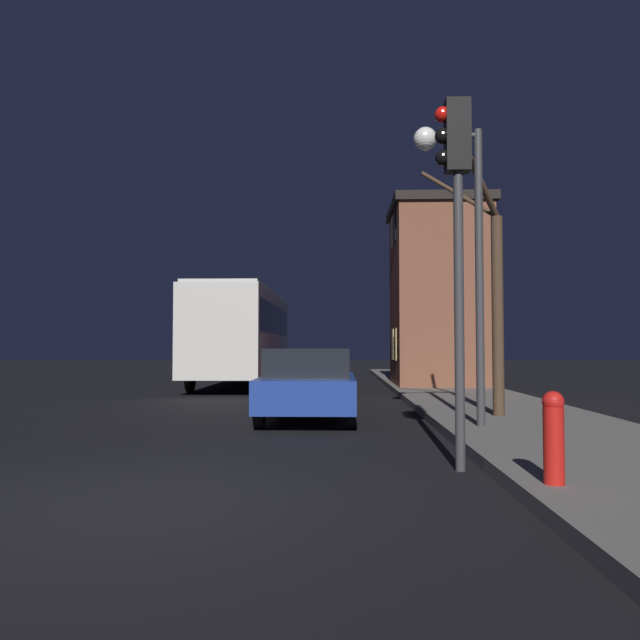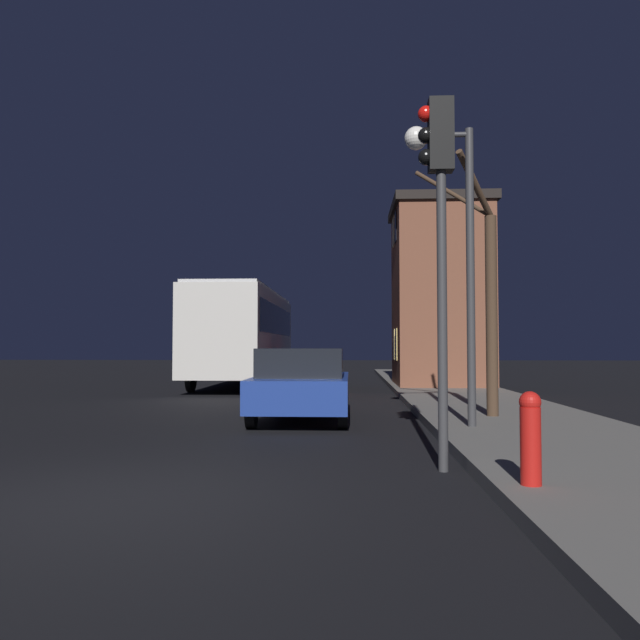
{
  "view_description": "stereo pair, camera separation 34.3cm",
  "coord_description": "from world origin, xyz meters",
  "px_view_note": "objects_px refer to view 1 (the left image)",
  "views": [
    {
      "loc": [
        2.03,
        -6.11,
        1.51
      ],
      "look_at": [
        1.41,
        13.82,
        2.34
      ],
      "focal_mm": 35.0,
      "sensor_mm": 36.0,
      "label": 1
    },
    {
      "loc": [
        2.38,
        -6.1,
        1.51
      ],
      "look_at": [
        1.41,
        13.82,
        2.34
      ],
      "focal_mm": 35.0,
      "sensor_mm": 36.0,
      "label": 2
    }
  ],
  "objects_px": {
    "traffic_light": "(456,204)",
    "bare_tree": "(493,288)",
    "bus": "(243,330)",
    "car_near_lane": "(308,383)",
    "streetlamp": "(458,219)",
    "fire_hydrant": "(554,435)",
    "car_mid_lane": "(315,367)"
  },
  "relations": [
    {
      "from": "traffic_light",
      "to": "bare_tree",
      "type": "bearing_deg",
      "value": 71.03
    },
    {
      "from": "bare_tree",
      "to": "bus",
      "type": "height_order",
      "value": "bare_tree"
    },
    {
      "from": "traffic_light",
      "to": "car_mid_lane",
      "type": "height_order",
      "value": "traffic_light"
    },
    {
      "from": "streetlamp",
      "to": "car_near_lane",
      "type": "bearing_deg",
      "value": 142.19
    },
    {
      "from": "bare_tree",
      "to": "bus",
      "type": "distance_m",
      "value": 13.25
    },
    {
      "from": "streetlamp",
      "to": "car_mid_lane",
      "type": "distance_m",
      "value": 12.51
    },
    {
      "from": "fire_hydrant",
      "to": "bus",
      "type": "bearing_deg",
      "value": 108.33
    },
    {
      "from": "streetlamp",
      "to": "car_near_lane",
      "type": "xyz_separation_m",
      "value": [
        -2.66,
        2.06,
        -2.93
      ]
    },
    {
      "from": "traffic_light",
      "to": "car_mid_lane",
      "type": "bearing_deg",
      "value": 98.92
    },
    {
      "from": "bare_tree",
      "to": "car_near_lane",
      "type": "xyz_separation_m",
      "value": [
        -3.63,
        0.48,
        -1.9
      ]
    },
    {
      "from": "car_near_lane",
      "to": "streetlamp",
      "type": "bearing_deg",
      "value": -37.81
    },
    {
      "from": "car_near_lane",
      "to": "bare_tree",
      "type": "bearing_deg",
      "value": -7.48
    },
    {
      "from": "streetlamp",
      "to": "traffic_light",
      "type": "xyz_separation_m",
      "value": [
        -0.59,
        -2.96,
        -0.43
      ]
    },
    {
      "from": "streetlamp",
      "to": "bus",
      "type": "height_order",
      "value": "streetlamp"
    },
    {
      "from": "streetlamp",
      "to": "fire_hydrant",
      "type": "bearing_deg",
      "value": -89.13
    },
    {
      "from": "bus",
      "to": "streetlamp",
      "type": "bearing_deg",
      "value": -66.31
    },
    {
      "from": "bare_tree",
      "to": "fire_hydrant",
      "type": "relative_size",
      "value": 5.8
    },
    {
      "from": "traffic_light",
      "to": "car_near_lane",
      "type": "distance_m",
      "value": 5.98
    },
    {
      "from": "bus",
      "to": "car_near_lane",
      "type": "xyz_separation_m",
      "value": [
        3.05,
        -10.95,
        -1.36
      ]
    },
    {
      "from": "bus",
      "to": "fire_hydrant",
      "type": "height_order",
      "value": "bus"
    },
    {
      "from": "car_mid_lane",
      "to": "fire_hydrant",
      "type": "relative_size",
      "value": 4.4
    },
    {
      "from": "traffic_light",
      "to": "fire_hydrant",
      "type": "bearing_deg",
      "value": -65.66
    },
    {
      "from": "traffic_light",
      "to": "bus",
      "type": "bearing_deg",
      "value": 107.76
    },
    {
      "from": "bare_tree",
      "to": "fire_hydrant",
      "type": "bearing_deg",
      "value": -98.57
    },
    {
      "from": "car_near_lane",
      "to": "fire_hydrant",
      "type": "relative_size",
      "value": 4.37
    },
    {
      "from": "bare_tree",
      "to": "fire_hydrant",
      "type": "height_order",
      "value": "bare_tree"
    },
    {
      "from": "bus",
      "to": "car_mid_lane",
      "type": "xyz_separation_m",
      "value": [
        2.8,
        -1.21,
        -1.36
      ]
    },
    {
      "from": "traffic_light",
      "to": "bare_tree",
      "type": "xyz_separation_m",
      "value": [
        1.56,
        4.55,
        -0.61
      ]
    },
    {
      "from": "traffic_light",
      "to": "car_near_lane",
      "type": "bearing_deg",
      "value": 112.34
    },
    {
      "from": "streetlamp",
      "to": "car_near_lane",
      "type": "height_order",
      "value": "streetlamp"
    },
    {
      "from": "streetlamp",
      "to": "traffic_light",
      "type": "relative_size",
      "value": 1.12
    },
    {
      "from": "bus",
      "to": "traffic_light",
      "type": "bearing_deg",
      "value": -72.24
    }
  ]
}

